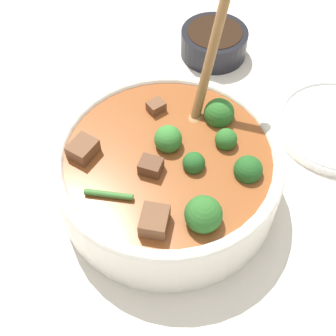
# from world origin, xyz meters

# --- Properties ---
(ground_plane) EXTENTS (4.00, 4.00, 0.00)m
(ground_plane) POSITION_xyz_m (0.00, 0.00, 0.00)
(ground_plane) COLOR silver
(stew_bowl) EXTENTS (0.30, 0.28, 0.28)m
(stew_bowl) POSITION_xyz_m (-0.00, 0.00, 0.05)
(stew_bowl) COLOR white
(stew_bowl) RESTS_ON ground_plane
(condiment_bowl) EXTENTS (0.11, 0.11, 0.04)m
(condiment_bowl) POSITION_xyz_m (-0.28, -0.07, 0.02)
(condiment_bowl) COLOR black
(condiment_bowl) RESTS_ON ground_plane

